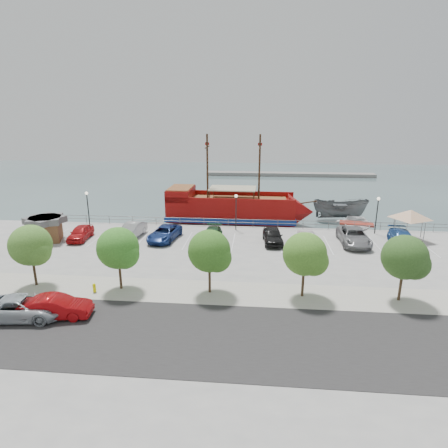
{
  "coord_description": "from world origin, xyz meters",
  "views": [
    {
      "loc": [
        2.47,
        -35.91,
        13.1
      ],
      "look_at": [
        -1.0,
        2.0,
        2.0
      ],
      "focal_mm": 30.0,
      "sensor_mm": 36.0,
      "label": 1
    }
  ],
  "objects": [
    {
      "name": "ground",
      "position": [
        0.0,
        0.0,
        -1.0
      ],
      "size": [
        160.0,
        160.0,
        0.0
      ],
      "primitive_type": "plane",
      "color": "#3E5154"
    },
    {
      "name": "land_slab",
      "position": [
        0.0,
        -21.0,
        -0.6
      ],
      "size": [
        100.0,
        58.0,
        1.2
      ],
      "primitive_type": "cube",
      "color": "gray",
      "rests_on": "ground"
    },
    {
      "name": "street",
      "position": [
        0.0,
        -16.0,
        0.01
      ],
      "size": [
        100.0,
        8.0,
        0.04
      ],
      "primitive_type": "cube",
      "color": "#282727",
      "rests_on": "land_slab"
    },
    {
      "name": "sidewalk",
      "position": [
        0.0,
        -10.0,
        0.01
      ],
      "size": [
        100.0,
        4.0,
        0.05
      ],
      "primitive_type": "cube",
      "color": "#A9A391",
      "rests_on": "land_slab"
    },
    {
      "name": "seawall_railing",
      "position": [
        0.0,
        7.8,
        0.53
      ],
      "size": [
        50.0,
        0.06,
        1.0
      ],
      "color": "slate",
      "rests_on": "land_slab"
    },
    {
      "name": "far_shore",
      "position": [
        10.0,
        55.0,
        -0.6
      ],
      "size": [
        40.0,
        3.0,
        0.8
      ],
      "primitive_type": "cube",
      "color": "gray",
      "rests_on": "ground"
    },
    {
      "name": "pirate_ship",
      "position": [
        0.4,
        12.33,
        1.07
      ],
      "size": [
        19.65,
        5.82,
        12.35
      ],
      "rotation": [
        0.0,
        0.0,
        -0.02
      ],
      "color": "maroon",
      "rests_on": "ground"
    },
    {
      "name": "patrol_boat",
      "position": [
        13.85,
        15.29,
        0.43
      ],
      "size": [
        7.62,
        3.46,
        2.86
      ],
      "primitive_type": "imported",
      "rotation": [
        0.0,
        0.0,
        1.48
      ],
      "color": "slate",
      "rests_on": "ground"
    },
    {
      "name": "speedboat",
      "position": [
        14.85,
        10.13,
        -0.29
      ],
      "size": [
        6.09,
        7.67,
        1.43
      ],
      "primitive_type": "imported",
      "rotation": [
        0.0,
        0.0,
        -0.18
      ],
      "color": "white",
      "rests_on": "ground"
    },
    {
      "name": "dock_west",
      "position": [
        -13.17,
        9.2,
        -0.8
      ],
      "size": [
        7.44,
        4.07,
        0.41
      ],
      "primitive_type": "cube",
      "rotation": [
        0.0,
        0.0,
        0.3
      ],
      "color": "slate",
      "rests_on": "ground"
    },
    {
      "name": "dock_mid",
      "position": [
        6.62,
        9.2,
        -0.81
      ],
      "size": [
        6.62,
        1.91,
        0.38
      ],
      "primitive_type": "cube",
      "rotation": [
        0.0,
        0.0,
        -0.0
      ],
      "color": "gray",
      "rests_on": "ground"
    },
    {
      "name": "dock_east",
      "position": [
        15.52,
        9.2,
        -0.81
      ],
      "size": [
        6.55,
        1.98,
        0.37
      ],
      "primitive_type": "cube",
      "rotation": [
        0.0,
        0.0,
        -0.02
      ],
      "color": "gray",
      "rests_on": "ground"
    },
    {
      "name": "shed",
      "position": [
        -20.14,
        0.69,
        1.41
      ],
      "size": [
        4.11,
        4.11,
        2.65
      ],
      "rotation": [
        0.0,
        0.0,
        0.34
      ],
      "color": "brown",
      "rests_on": "land_slab"
    },
    {
      "name": "canopy_tent",
      "position": [
        18.92,
        4.67,
        3.34
      ],
      "size": [
        5.79,
        5.79,
        3.84
      ],
      "rotation": [
        0.0,
        0.0,
        -0.31
      ],
      "color": "slate",
      "rests_on": "land_slab"
    },
    {
      "name": "street_van",
      "position": [
        -12.97,
        -14.84,
        0.78
      ],
      "size": [
        5.86,
        3.22,
        1.55
      ],
      "primitive_type": "imported",
      "rotation": [
        0.0,
        0.0,
        1.69
      ],
      "color": "#B0B9C0",
      "rests_on": "street"
    },
    {
      "name": "street_sedan",
      "position": [
        -10.78,
        -14.57,
        0.76
      ],
      "size": [
        4.8,
        2.22,
        1.52
      ],
      "primitive_type": "imported",
      "rotation": [
        0.0,
        0.0,
        1.71
      ],
      "color": "#A60A0E",
      "rests_on": "street"
    },
    {
      "name": "fire_hydrant",
      "position": [
        -9.81,
        -10.8,
        0.41
      ],
      "size": [
        0.26,
        0.26,
        0.74
      ],
      "rotation": [
        0.0,
        0.0,
        0.41
      ],
      "color": "#E9E200",
      "rests_on": "sidewalk"
    },
    {
      "name": "lamp_post_left",
      "position": [
        -18.0,
        6.5,
        2.94
      ],
      "size": [
        0.36,
        0.36,
        4.28
      ],
      "color": "black",
      "rests_on": "land_slab"
    },
    {
      "name": "lamp_post_mid",
      "position": [
        0.0,
        6.5,
        2.94
      ],
      "size": [
        0.36,
        0.36,
        4.28
      ],
      "color": "black",
      "rests_on": "land_slab"
    },
    {
      "name": "lamp_post_right",
      "position": [
        16.0,
        6.5,
        2.94
      ],
      "size": [
        0.36,
        0.36,
        4.28
      ],
      "color": "black",
      "rests_on": "land_slab"
    },
    {
      "name": "tree_b",
      "position": [
        -14.85,
        -10.07,
        3.3
      ],
      "size": [
        3.3,
        3.2,
        5.0
      ],
      "color": "#473321",
      "rests_on": "sidewalk"
    },
    {
      "name": "tree_c",
      "position": [
        -7.85,
        -10.07,
        3.3
      ],
      "size": [
        3.3,
        3.2,
        5.0
      ],
      "color": "#473321",
      "rests_on": "sidewalk"
    },
    {
      "name": "tree_d",
      "position": [
        -0.85,
        -10.07,
        3.3
      ],
      "size": [
        3.3,
        3.2,
        5.0
      ],
      "color": "#473321",
      "rests_on": "sidewalk"
    },
    {
      "name": "tree_e",
      "position": [
        6.15,
        -10.07,
        3.3
      ],
      "size": [
        3.3,
        3.2,
        5.0
      ],
      "color": "#473321",
      "rests_on": "sidewalk"
    },
    {
      "name": "tree_f",
      "position": [
        13.15,
        -10.07,
        3.3
      ],
      "size": [
        3.3,
        3.2,
        5.0
      ],
      "color": "#473321",
      "rests_on": "sidewalk"
    },
    {
      "name": "parked_car_a",
      "position": [
        -16.7,
        1.42,
        0.76
      ],
      "size": [
        2.12,
        4.57,
        1.51
      ],
      "primitive_type": "imported",
      "rotation": [
        0.0,
        0.0,
        0.08
      ],
      "color": "red",
      "rests_on": "land_slab"
    },
    {
      "name": "parked_car_b",
      "position": [
        -11.36,
        2.66,
        0.8
      ],
      "size": [
        2.27,
        5.0,
        1.59
      ],
      "primitive_type": "imported",
      "rotation": [
        0.0,
        0.0,
        -0.12
      ],
      "color": "#A4A4A4",
      "rests_on": "land_slab"
    },
    {
      "name": "parked_car_c",
      "position": [
        -7.51,
        2.07,
        0.75
      ],
      "size": [
        3.22,
        5.72,
        1.51
      ],
      "primitive_type": "imported",
      "rotation": [
        0.0,
        0.0,
        -0.14
      ],
      "color": "navy",
      "rests_on": "land_slab"
    },
    {
      "name": "parked_car_d",
      "position": [
        -2.27,
        2.11,
        0.69
      ],
      "size": [
        2.02,
        4.81,
        1.39
      ],
      "primitive_type": "imported",
      "rotation": [
        0.0,
        0.0,
        0.02
      ],
      "color": "#214A29",
      "rests_on": "land_slab"
    },
    {
      "name": "parked_car_e",
      "position": [
        4.19,
        2.14,
        0.82
      ],
      "size": [
        2.28,
        4.95,
        1.64
      ],
      "primitive_type": "imported",
      "rotation": [
        0.0,
        0.0,
        0.07
      ],
      "color": "black",
      "rests_on": "land_slab"
    },
    {
      "name": "parked_car_f",
      "position": [
        7.76,
        1.66,
        0.68
      ],
      "size": [
        1.85,
        4.27,
        1.37
      ],
      "primitive_type": "imported",
      "rotation": [
        0.0,
        0.0,
        0.1
      ],
      "color": "silver",
      "rests_on": "land_slab"
    },
    {
      "name": "parked_car_g",
      "position": [
        12.68,
        2.58,
        0.84
      ],
      "size": [
        2.85,
        6.06,
        1.68
      ],
      "primitive_type": "imported",
      "rotation": [
        0.0,
        0.0,
        -0.01
      ],
      "color": "gray",
      "rests_on": "land_slab"
    },
    {
      "name": "parked_car_h",
      "position": [
        17.62,
        2.62,
        0.76
      ],
      "size": [
        2.51,
        5.38,
        1.52
      ],
      "primitive_type": "imported",
      "rotation": [
        0.0,
        0.0,
        -0.08
      ],
      "color": "#28559B",
      "rests_on": "land_slab"
    }
  ]
}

